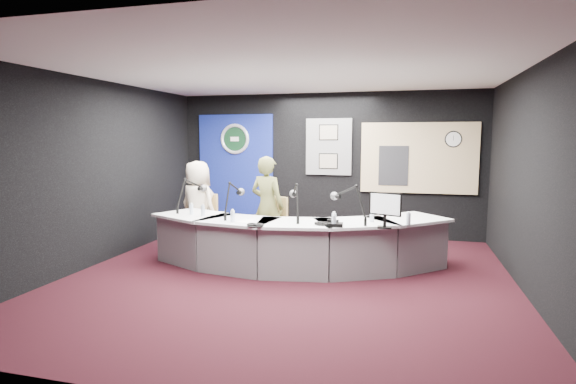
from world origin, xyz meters
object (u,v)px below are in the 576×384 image
(armchair_left, at_px, (198,221))
(armchair_right, at_px, (267,224))
(person_man, at_px, (198,206))
(person_woman, at_px, (267,206))
(broadcast_desk, at_px, (293,243))

(armchair_left, distance_m, armchair_right, 1.26)
(armchair_left, bearing_deg, person_man, 0.00)
(armchair_left, bearing_deg, person_woman, 15.43)
(armchair_right, bearing_deg, broadcast_desk, -14.60)
(broadcast_desk, height_order, person_man, person_man)
(broadcast_desk, bearing_deg, armchair_right, 135.39)
(armchair_left, relative_size, person_woman, 0.62)
(person_woman, bearing_deg, broadcast_desk, 150.78)
(broadcast_desk, height_order, armchair_left, armchair_left)
(armchair_right, distance_m, person_man, 1.28)
(person_man, height_order, person_woman, person_woman)
(broadcast_desk, xyz_separation_m, armchair_left, (-1.84, 0.62, 0.13))
(broadcast_desk, height_order, armchair_right, armchair_right)
(armchair_left, height_order, person_woman, person_woman)
(armchair_right, bearing_deg, person_woman, 0.00)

